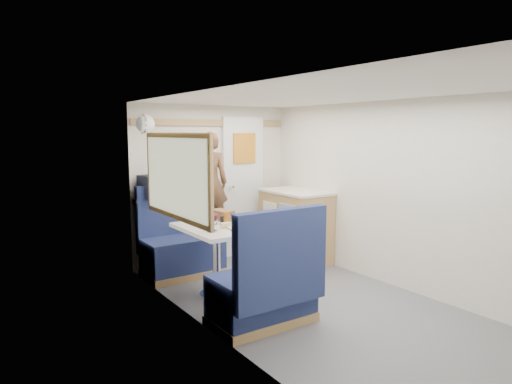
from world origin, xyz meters
TOP-DOWN VIEW (x-y plane):
  - floor at (0.00, 0.00)m, footprint 4.50×4.50m
  - ceiling at (0.00, 0.00)m, footprint 4.50×4.50m
  - wall_back at (0.00, 2.25)m, footprint 2.20×0.02m
  - wall_left at (-1.10, 0.00)m, footprint 0.02×4.50m
  - wall_right at (1.10, 0.00)m, footprint 0.02×4.50m
  - oak_trim_low at (0.00, 2.23)m, footprint 2.15×0.02m
  - oak_trim_high at (0.00, 2.23)m, footprint 2.15×0.02m
  - side_window at (-1.08, 1.00)m, footprint 0.04×1.30m
  - rear_door at (0.45, 2.22)m, footprint 0.62×0.12m
  - dinette_table at (-0.65, 1.00)m, footprint 0.62×0.92m
  - bench_far at (-0.65, 1.86)m, footprint 0.90×0.59m
  - bench_near at (-0.65, 0.14)m, footprint 0.90×0.59m
  - ledge at (-0.65, 2.12)m, footprint 0.90×0.14m
  - dome_light at (-1.04, 1.85)m, footprint 0.20×0.20m
  - galley_counter at (0.82, 1.55)m, footprint 0.57×0.92m
  - person at (-0.26, 1.86)m, footprint 0.52×0.44m
  - duffel_bag at (-0.74, 2.12)m, footprint 0.59×0.36m
  - tray at (-0.50, 0.72)m, footprint 0.33×0.39m
  - orange_fruit at (-0.46, 0.82)m, footprint 0.08×0.08m
  - cheese_block at (-0.60, 0.91)m, footprint 0.10×0.07m
  - wine_glass at (-0.76, 0.85)m, footprint 0.08×0.08m
  - tumbler_left at (-0.81, 0.81)m, footprint 0.07×0.07m
  - tumbler_mid at (-0.73, 1.35)m, footprint 0.07×0.07m
  - tumbler_right at (-0.61, 1.12)m, footprint 0.07×0.07m
  - beer_glass at (-0.45, 1.15)m, footprint 0.07×0.07m
  - pepper_grinder at (-0.56, 1.04)m, footprint 0.04×0.04m
  - salt_grinder at (-0.65, 1.09)m, footprint 0.04×0.04m
  - bread_loaf at (-0.43, 1.27)m, footprint 0.18×0.28m

SIDE VIEW (x-z plane):
  - floor at x=0.00m, z-range 0.00..0.00m
  - bench_far at x=-0.65m, z-range -0.22..0.83m
  - bench_near at x=-0.65m, z-range -0.22..0.83m
  - galley_counter at x=0.82m, z-range 0.01..0.93m
  - dinette_table at x=-0.65m, z-range 0.21..0.93m
  - tray at x=-0.50m, z-range 0.72..0.74m
  - cheese_block at x=-0.60m, z-range 0.74..0.77m
  - salt_grinder at x=-0.65m, z-range 0.72..0.81m
  - pepper_grinder at x=-0.56m, z-range 0.72..0.81m
  - beer_glass at x=-0.45m, z-range 0.72..0.83m
  - bread_loaf at x=-0.43m, z-range 0.72..0.83m
  - orange_fruit at x=-0.46m, z-range 0.74..0.81m
  - tumbler_left at x=-0.81m, z-range 0.72..0.83m
  - tumbler_right at x=-0.61m, z-range 0.72..0.84m
  - tumbler_mid at x=-0.73m, z-range 0.72..0.84m
  - wine_glass at x=-0.76m, z-range 0.76..0.93m
  - oak_trim_low at x=0.00m, z-range 0.81..0.89m
  - ledge at x=-0.65m, z-range 0.86..0.90m
  - rear_door at x=0.45m, z-range 0.04..1.90m
  - wall_back at x=0.00m, z-range 0.00..2.00m
  - wall_left at x=-1.10m, z-range 0.00..2.00m
  - wall_right at x=1.10m, z-range 0.00..2.00m
  - duffel_bag at x=-0.74m, z-range 0.90..1.17m
  - person at x=-0.26m, z-range 0.45..1.67m
  - side_window at x=-1.08m, z-range 0.89..1.61m
  - dome_light at x=-1.04m, z-range 1.65..1.85m
  - oak_trim_high at x=0.00m, z-range 1.74..1.82m
  - ceiling at x=0.00m, z-range 2.00..2.00m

